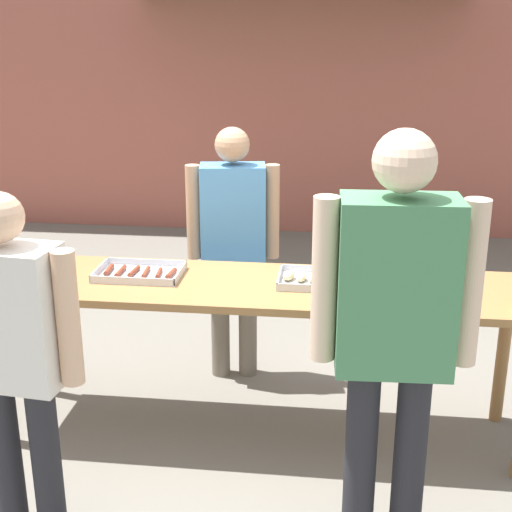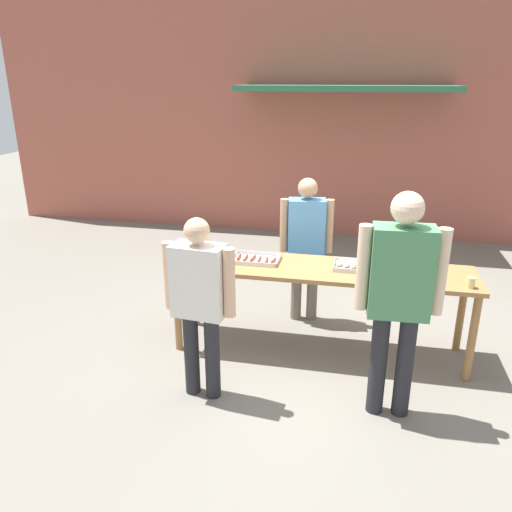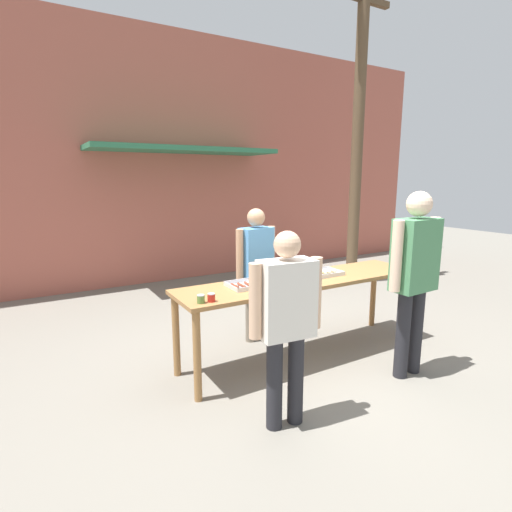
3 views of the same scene
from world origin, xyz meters
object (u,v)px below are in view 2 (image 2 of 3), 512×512
food_tray_sausages (256,260)px  food_tray_buns (354,266)px  condiment_jar_ketchup (193,263)px  condiment_jar_mustard (183,262)px  person_server_behind_table (306,238)px  person_customer_holding_hotdog (199,295)px  beer_cup (471,283)px  person_customer_with_cup (399,289)px

food_tray_sausages → food_tray_buns: 0.94m
condiment_jar_ketchup → food_tray_sausages: bearing=26.7°
condiment_jar_mustard → person_server_behind_table: person_server_behind_table is taller
person_server_behind_table → person_customer_holding_hotdog: bearing=-121.2°
condiment_jar_ketchup → condiment_jar_mustard: bearing=175.2°
beer_cup → person_customer_holding_hotdog: (-2.16, -0.72, -0.00)m
condiment_jar_mustard → person_customer_holding_hotdog: person_customer_holding_hotdog is taller
condiment_jar_ketchup → beer_cup: (2.46, 0.01, 0.01)m
food_tray_sausages → person_customer_holding_hotdog: 1.02m
condiment_jar_mustard → person_customer_with_cup: person_customer_with_cup is taller
food_tray_buns → condiment_jar_ketchup: (-1.49, -0.27, 0.02)m
beer_cup → person_server_behind_table: size_ratio=0.06×
food_tray_sausages → condiment_jar_ketchup: 0.61m
beer_cup → condiment_jar_ketchup: bearing=-179.8°
condiment_jar_mustard → condiment_jar_ketchup: size_ratio=1.00×
food_tray_sausages → beer_cup: bearing=-7.9°
condiment_jar_ketchup → person_customer_with_cup: bearing=-19.3°
beer_cup → person_customer_with_cup: person_customer_with_cup is taller
food_tray_buns → condiment_jar_mustard: (-1.58, -0.27, 0.02)m
food_tray_buns → condiment_jar_ketchup: 1.51m
condiment_jar_mustard → beer_cup: bearing=0.0°
beer_cup → food_tray_buns: bearing=164.7°
food_tray_buns → food_tray_sausages: bearing=180.0°
condiment_jar_mustard → person_server_behind_table: size_ratio=0.05×
food_tray_buns → condiment_jar_ketchup: bearing=-169.5°
food_tray_buns → person_customer_holding_hotdog: (-1.19, -0.98, 0.02)m
food_tray_sausages → condiment_jar_mustard: size_ratio=6.08×
condiment_jar_mustard → person_customer_holding_hotdog: (0.39, -0.72, 0.01)m
condiment_jar_ketchup → person_customer_with_cup: 1.94m
condiment_jar_ketchup → person_customer_holding_hotdog: (0.30, -0.71, 0.01)m
person_customer_with_cup → food_tray_buns: bearing=-72.2°
condiment_jar_ketchup → beer_cup: size_ratio=0.80×
food_tray_buns → condiment_jar_ketchup: size_ratio=4.99×
food_tray_buns → condiment_jar_mustard: size_ratio=4.99×
person_server_behind_table → person_customer_with_cup: bearing=-68.9°
condiment_jar_ketchup → person_server_behind_table: 1.31m
food_tray_sausages → condiment_jar_ketchup: (-0.55, -0.28, 0.02)m
condiment_jar_mustard → beer_cup: beer_cup is taller
beer_cup → condiment_jar_mustard: bearing=-180.0°
food_tray_buns → person_customer_with_cup: person_customer_with_cup is taller
beer_cup → person_customer_holding_hotdog: 2.28m
condiment_jar_mustard → condiment_jar_ketchup: same height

